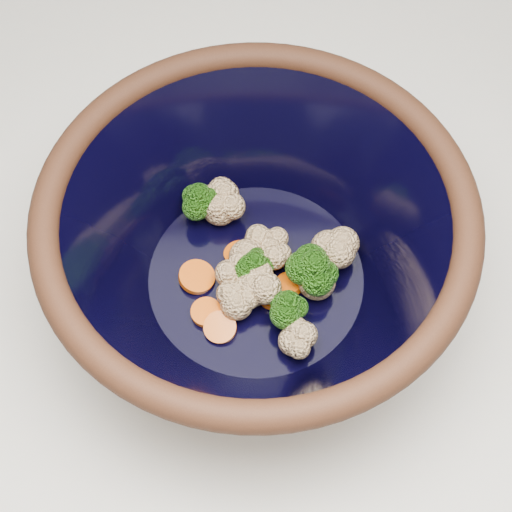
{
  "coord_description": "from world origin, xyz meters",
  "views": [
    {
      "loc": [
        -0.09,
        -0.29,
        1.51
      ],
      "look_at": [
        -0.08,
        0.02,
        0.97
      ],
      "focal_mm": 50.0,
      "sensor_mm": 36.0,
      "label": 1
    }
  ],
  "objects": [
    {
      "name": "vegetable_pile",
      "position": [
        -0.07,
        0.02,
        0.95
      ],
      "size": [
        0.15,
        0.17,
        0.05
      ],
      "color": "#608442",
      "rests_on": "mixing_bowl"
    },
    {
      "name": "ground",
      "position": [
        0.0,
        0.0,
        0.0
      ],
      "size": [
        3.0,
        3.0,
        0.0
      ],
      "primitive_type": "plane",
      "color": "#9E7A54",
      "rests_on": "ground"
    },
    {
      "name": "mixing_bowl",
      "position": [
        -0.08,
        0.02,
        0.99
      ],
      "size": [
        0.45,
        0.45,
        0.16
      ],
      "rotation": [
        0.0,
        0.0,
        0.4
      ],
      "color": "black",
      "rests_on": "counter"
    },
    {
      "name": "counter",
      "position": [
        0.0,
        0.0,
        0.45
      ],
      "size": [
        1.2,
        1.2,
        0.9
      ],
      "primitive_type": "cube",
      "color": "white",
      "rests_on": "ground"
    }
  ]
}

